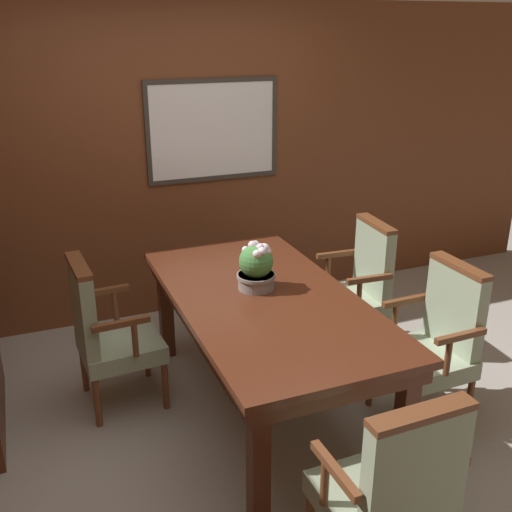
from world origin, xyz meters
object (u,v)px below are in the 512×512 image
Objects in this scene: chair_right_far at (357,285)px; chair_right_near at (435,339)px; potted_plant at (256,267)px; chair_head_near at (392,491)px; chair_left_far at (106,331)px; dining_table at (265,311)px.

chair_right_far is 0.87m from chair_right_near.
potted_plant is (-0.93, 0.54, 0.40)m from chair_right_near.
chair_head_near is 3.29× the size of potted_plant.
chair_left_far is (-1.80, 0.84, 0.00)m from chair_right_near.
potted_plant reaches higher than chair_head_near.
chair_left_far is at bearing -65.69° from chair_head_near.
chair_right_far is 1.78m from chair_left_far.
potted_plant is (0.87, -0.30, 0.40)m from chair_left_far.
chair_left_far is 1.00m from potted_plant.
chair_left_far is at bearing -85.64° from chair_right_far.
chair_head_near is 1.00× the size of chair_right_near.
chair_right_near is 1.15m from potted_plant.
chair_head_near is at bearing -23.52° from chair_right_far.
chair_right_near is at bearing -30.35° from potted_plant.
chair_right_near is (0.95, 0.96, 0.00)m from chair_head_near.
chair_head_near is 1.56m from potted_plant.
chair_left_far is (-1.78, -0.03, 0.00)m from chair_right_far.
chair_left_far is (-0.85, 1.80, 0.00)m from chair_head_near.
chair_right_far is 1.05m from potted_plant.
chair_head_near and chair_left_far have the same top height.
chair_right_near is (0.92, -0.42, -0.17)m from dining_table.
chair_right_far is at bearing 26.43° from dining_table.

